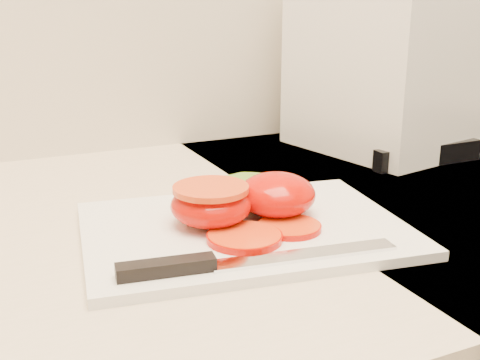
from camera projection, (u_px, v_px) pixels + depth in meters
name	position (u px, v px, depth m)	size (l,w,h in m)	color
cutting_board	(244.00, 229.00, 0.61)	(0.32, 0.23, 0.01)	white
tomato_half_dome	(277.00, 195.00, 0.63)	(0.08, 0.08, 0.05)	red
tomato_half_cut	(211.00, 204.00, 0.61)	(0.08, 0.08, 0.04)	red
tomato_slice_0	(244.00, 237.00, 0.57)	(0.07, 0.07, 0.01)	#DC5010
tomato_slice_1	(289.00, 227.00, 0.60)	(0.06, 0.06, 0.01)	#DC5010
lettuce_leaf_0	(249.00, 191.00, 0.68)	(0.11, 0.08, 0.02)	#76A22B
knife	(223.00, 262.00, 0.52)	(0.25, 0.06, 0.01)	silver
appliance	(384.00, 52.00, 0.92)	(0.20, 0.25, 0.30)	white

